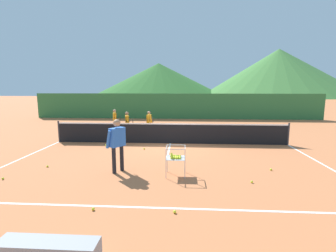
{
  "coord_description": "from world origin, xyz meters",
  "views": [
    {
      "loc": [
        0.61,
        -11.59,
        2.69
      ],
      "look_at": [
        -0.12,
        0.13,
        0.83
      ],
      "focal_mm": 26.39,
      "sensor_mm": 36.0,
      "label": 1
    }
  ],
  "objects_px": {
    "tennis_net": "(170,133)",
    "tennis_ball_1": "(271,169)",
    "tennis_ball_5": "(3,178)",
    "tennis_ball_3": "(93,209)",
    "student_0": "(115,118)",
    "tennis_ball_4": "(106,145)",
    "tennis_ball_6": "(252,182)",
    "tennis_ball_0": "(144,149)",
    "tennis_ball_7": "(47,166)",
    "student_2": "(149,120)",
    "instructor": "(117,141)",
    "tennis_ball_2": "(175,212)",
    "student_1": "(127,122)",
    "ball_cart": "(175,157)"
  },
  "relations": [
    {
      "from": "tennis_net",
      "to": "tennis_ball_1",
      "type": "bearing_deg",
      "value": -46.69
    },
    {
      "from": "tennis_ball_1",
      "to": "tennis_ball_5",
      "type": "relative_size",
      "value": 1.0
    },
    {
      "from": "tennis_ball_3",
      "to": "student_0",
      "type": "bearing_deg",
      "value": 102.69
    },
    {
      "from": "tennis_ball_4",
      "to": "student_0",
      "type": "bearing_deg",
      "value": 98.75
    },
    {
      "from": "tennis_ball_1",
      "to": "tennis_ball_6",
      "type": "relative_size",
      "value": 1.0
    },
    {
      "from": "tennis_ball_0",
      "to": "tennis_ball_7",
      "type": "height_order",
      "value": "same"
    },
    {
      "from": "tennis_ball_6",
      "to": "student_2",
      "type": "bearing_deg",
      "value": 118.91
    },
    {
      "from": "tennis_ball_4",
      "to": "tennis_ball_0",
      "type": "bearing_deg",
      "value": -15.34
    },
    {
      "from": "tennis_ball_7",
      "to": "instructor",
      "type": "bearing_deg",
      "value": -6.68
    },
    {
      "from": "student_2",
      "to": "tennis_ball_5",
      "type": "bearing_deg",
      "value": -114.81
    },
    {
      "from": "tennis_ball_0",
      "to": "student_2",
      "type": "bearing_deg",
      "value": 94.09
    },
    {
      "from": "student_0",
      "to": "tennis_ball_0",
      "type": "height_order",
      "value": "student_0"
    },
    {
      "from": "student_2",
      "to": "tennis_ball_1",
      "type": "relative_size",
      "value": 19.71
    },
    {
      "from": "tennis_ball_0",
      "to": "tennis_ball_7",
      "type": "relative_size",
      "value": 1.0
    },
    {
      "from": "tennis_ball_1",
      "to": "tennis_ball_3",
      "type": "bearing_deg",
      "value": -148.72
    },
    {
      "from": "student_0",
      "to": "tennis_ball_7",
      "type": "relative_size",
      "value": 19.94
    },
    {
      "from": "tennis_ball_2",
      "to": "tennis_ball_3",
      "type": "height_order",
      "value": "same"
    },
    {
      "from": "student_1",
      "to": "tennis_ball_0",
      "type": "height_order",
      "value": "student_1"
    },
    {
      "from": "tennis_ball_2",
      "to": "tennis_ball_6",
      "type": "relative_size",
      "value": 1.0
    },
    {
      "from": "student_1",
      "to": "tennis_ball_0",
      "type": "bearing_deg",
      "value": -63.83
    },
    {
      "from": "student_1",
      "to": "tennis_ball_5",
      "type": "relative_size",
      "value": 20.15
    },
    {
      "from": "tennis_ball_1",
      "to": "tennis_ball_3",
      "type": "distance_m",
      "value": 5.66
    },
    {
      "from": "tennis_net",
      "to": "tennis_ball_6",
      "type": "height_order",
      "value": "tennis_net"
    },
    {
      "from": "student_0",
      "to": "tennis_ball_5",
      "type": "height_order",
      "value": "student_0"
    },
    {
      "from": "tennis_net",
      "to": "student_0",
      "type": "height_order",
      "value": "student_0"
    },
    {
      "from": "tennis_ball_4",
      "to": "tennis_ball_5",
      "type": "distance_m",
      "value": 4.61
    },
    {
      "from": "student_1",
      "to": "tennis_ball_7",
      "type": "height_order",
      "value": "student_1"
    },
    {
      "from": "tennis_ball_2",
      "to": "tennis_ball_6",
      "type": "height_order",
      "value": "same"
    },
    {
      "from": "tennis_net",
      "to": "ball_cart",
      "type": "xyz_separation_m",
      "value": [
        0.38,
        -4.32,
        0.09
      ]
    },
    {
      "from": "tennis_ball_0",
      "to": "tennis_ball_1",
      "type": "height_order",
      "value": "same"
    },
    {
      "from": "tennis_net",
      "to": "tennis_ball_4",
      "type": "bearing_deg",
      "value": -166.4
    },
    {
      "from": "ball_cart",
      "to": "tennis_ball_6",
      "type": "height_order",
      "value": "ball_cart"
    },
    {
      "from": "ball_cart",
      "to": "tennis_ball_3",
      "type": "distance_m",
      "value": 2.94
    },
    {
      "from": "tennis_ball_2",
      "to": "tennis_ball_5",
      "type": "height_order",
      "value": "same"
    },
    {
      "from": "tennis_net",
      "to": "tennis_ball_6",
      "type": "xyz_separation_m",
      "value": [
        2.56,
        -4.81,
        -0.47
      ]
    },
    {
      "from": "tennis_ball_5",
      "to": "tennis_ball_2",
      "type": "bearing_deg",
      "value": -17.85
    },
    {
      "from": "tennis_ball_0",
      "to": "tennis_ball_2",
      "type": "distance_m",
      "value": 5.62
    },
    {
      "from": "tennis_ball_0",
      "to": "tennis_ball_4",
      "type": "relative_size",
      "value": 1.0
    },
    {
      "from": "tennis_net",
      "to": "student_0",
      "type": "relative_size",
      "value": 8.17
    },
    {
      "from": "tennis_ball_1",
      "to": "tennis_ball_7",
      "type": "relative_size",
      "value": 1.0
    },
    {
      "from": "tennis_ball_6",
      "to": "tennis_ball_7",
      "type": "xyz_separation_m",
      "value": [
        -6.54,
        0.99,
        0.0
      ]
    },
    {
      "from": "student_0",
      "to": "tennis_ball_7",
      "type": "distance_m",
      "value": 6.88
    },
    {
      "from": "instructor",
      "to": "ball_cart",
      "type": "relative_size",
      "value": 1.89
    },
    {
      "from": "student_2",
      "to": "tennis_ball_1",
      "type": "bearing_deg",
      "value": -50.94
    },
    {
      "from": "tennis_ball_0",
      "to": "tennis_ball_4",
      "type": "xyz_separation_m",
      "value": [
        -1.87,
        0.51,
        0.0
      ]
    },
    {
      "from": "student_2",
      "to": "ball_cart",
      "type": "xyz_separation_m",
      "value": [
        1.7,
        -6.55,
        -0.22
      ]
    },
    {
      "from": "instructor",
      "to": "student_0",
      "type": "height_order",
      "value": "instructor"
    },
    {
      "from": "instructor",
      "to": "tennis_ball_2",
      "type": "relative_size",
      "value": 24.98
    },
    {
      "from": "ball_cart",
      "to": "tennis_ball_6",
      "type": "bearing_deg",
      "value": -12.79
    },
    {
      "from": "student_0",
      "to": "student_2",
      "type": "height_order",
      "value": "student_0"
    }
  ]
}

